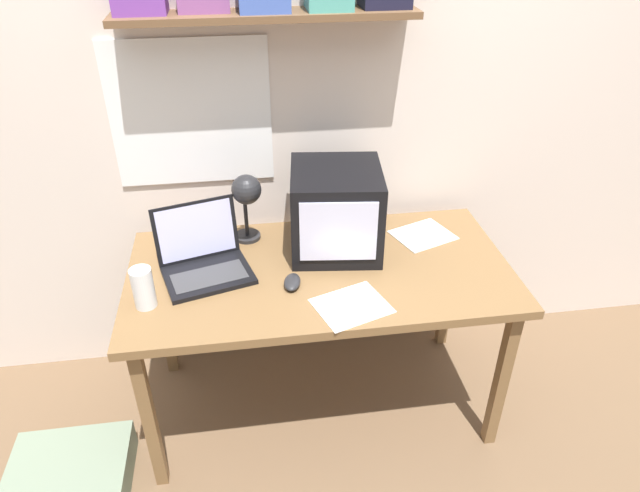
% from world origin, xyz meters
% --- Properties ---
extents(ground_plane, '(12.00, 12.00, 0.00)m').
position_xyz_m(ground_plane, '(0.00, 0.00, 0.00)').
color(ground_plane, brown).
extents(back_wall, '(5.60, 0.24, 2.60)m').
position_xyz_m(back_wall, '(-0.01, 0.46, 1.31)').
color(back_wall, beige).
rests_on(back_wall, ground_plane).
extents(corner_desk, '(1.46, 0.74, 0.73)m').
position_xyz_m(corner_desk, '(0.00, 0.00, 0.66)').
color(corner_desk, brown).
rests_on(corner_desk, ground_plane).
extents(crt_monitor, '(0.38, 0.40, 0.33)m').
position_xyz_m(crt_monitor, '(0.08, 0.15, 0.90)').
color(crt_monitor, black).
rests_on(crt_monitor, corner_desk).
extents(laptop, '(0.38, 0.34, 0.25)m').
position_xyz_m(laptop, '(-0.44, 0.05, 0.79)').
color(laptop, black).
rests_on(laptop, corner_desk).
extents(desk_lamp, '(0.12, 0.18, 0.31)m').
position_xyz_m(desk_lamp, '(-0.26, 0.20, 0.96)').
color(desk_lamp, '#232326').
rests_on(desk_lamp, corner_desk).
extents(juice_glass, '(0.08, 0.08, 0.15)m').
position_xyz_m(juice_glass, '(-0.63, -0.14, 0.80)').
color(juice_glass, white).
rests_on(juice_glass, corner_desk).
extents(computer_mouse, '(0.08, 0.12, 0.03)m').
position_xyz_m(computer_mouse, '(-0.12, -0.10, 0.74)').
color(computer_mouse, '#232326').
rests_on(computer_mouse, corner_desk).
extents(open_notebook, '(0.29, 0.27, 0.00)m').
position_xyz_m(open_notebook, '(0.07, -0.25, 0.73)').
color(open_notebook, white).
rests_on(open_notebook, corner_desk).
extents(loose_paper_near_laptop, '(0.28, 0.26, 0.00)m').
position_xyz_m(loose_paper_near_laptop, '(0.46, 0.17, 0.73)').
color(loose_paper_near_laptop, silver).
rests_on(loose_paper_near_laptop, corner_desk).
extents(floor_cushion, '(0.44, 0.44, 0.13)m').
position_xyz_m(floor_cushion, '(-1.00, -0.33, 0.07)').
color(floor_cushion, gray).
rests_on(floor_cushion, ground_plane).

